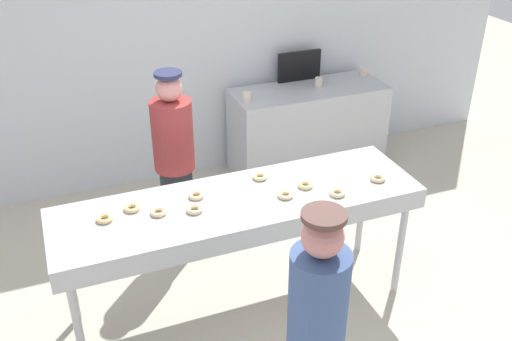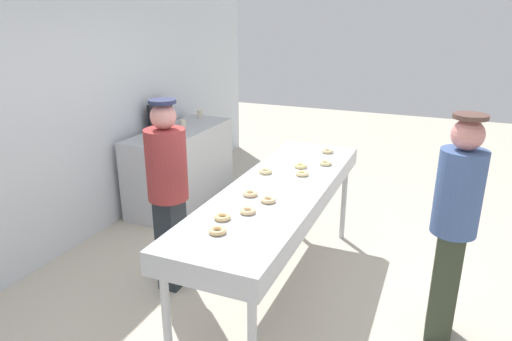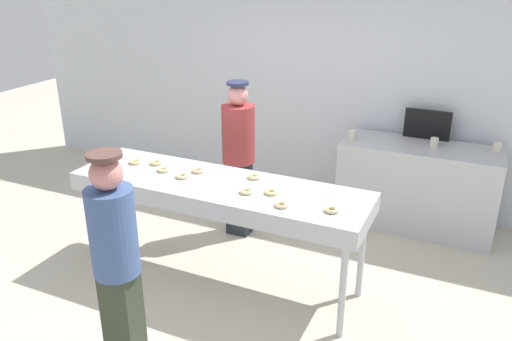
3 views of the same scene
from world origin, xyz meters
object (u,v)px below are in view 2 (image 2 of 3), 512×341
plain_donut_1 (268,200)px  plain_donut_3 (265,171)px  worker_baker (168,186)px  plain_donut_6 (302,174)px  fryer_conveyor (278,195)px  customer_waiting (454,221)px  prep_counter (182,166)px  plain_donut_0 (222,217)px  plain_donut_4 (328,151)px  paper_cup_1 (150,141)px  paper_cup_2 (183,123)px  plain_donut_2 (325,163)px  paper_cup_0 (200,114)px  plain_donut_9 (248,211)px  plain_donut_7 (250,194)px  plain_donut_5 (301,166)px  plain_donut_8 (217,231)px  menu_display (160,115)px

plain_donut_1 → plain_donut_3: size_ratio=1.00×
worker_baker → plain_donut_6: bearing=124.9°
fryer_conveyor → worker_baker: worker_baker is taller
customer_waiting → prep_counter: size_ratio=1.03×
plain_donut_0 → plain_donut_6: same height
plain_donut_4 → paper_cup_1: bearing=100.1°
plain_donut_1 → paper_cup_2: paper_cup_2 is taller
plain_donut_2 → worker_baker: (-0.92, 1.10, -0.06)m
paper_cup_1 → paper_cup_2: 0.85m
plain_donut_2 → paper_cup_0: bearing=55.4°
plain_donut_1 → plain_donut_9: bearing=165.8°
fryer_conveyor → plain_donut_3: (0.24, 0.21, 0.10)m
plain_donut_0 → plain_donut_7: 0.46m
plain_donut_5 → worker_baker: bearing=129.6°
plain_donut_2 → prep_counter: plain_donut_2 is taller
plain_donut_6 → plain_donut_9: bearing=172.7°
plain_donut_6 → worker_baker: size_ratio=0.07×
plain_donut_9 → paper_cup_0: paper_cup_0 is taller
plain_donut_9 → prep_counter: size_ratio=0.07×
plain_donut_6 → paper_cup_0: bearing=47.9°
plain_donut_6 → paper_cup_2: (1.25, 1.95, -0.01)m
paper_cup_1 → plain_donut_1: bearing=-120.4°
plain_donut_8 → prep_counter: 3.00m
menu_display → prep_counter: bearing=-90.0°
plain_donut_0 → plain_donut_8: (-0.19, -0.06, 0.00)m
plain_donut_4 → plain_donut_8: same height
plain_donut_9 → menu_display: (2.02, 2.08, 0.10)m
plain_donut_4 → paper_cup_0: size_ratio=1.18×
paper_cup_2 → menu_display: 0.29m
plain_donut_6 → paper_cup_1: 1.89m
paper_cup_0 → plain_donut_1: bearing=-141.5°
customer_waiting → menu_display: size_ratio=3.47×
plain_donut_6 → plain_donut_0: bearing=167.6°
plain_donut_3 → paper_cup_1: (0.47, 1.54, -0.01)m
plain_donut_1 → customer_waiting: size_ratio=0.07×
plain_donut_8 → prep_counter: bearing=36.6°
plain_donut_8 → customer_waiting: customer_waiting is taller
plain_donut_0 → paper_cup_2: bearing=36.8°
plain_donut_3 → prep_counter: 2.08m
plain_donut_3 → customer_waiting: customer_waiting is taller
fryer_conveyor → plain_donut_5: plain_donut_5 is taller
prep_counter → paper_cup_2: paper_cup_2 is taller
paper_cup_2 → plain_donut_4: bearing=-104.4°
plain_donut_4 → menu_display: bearing=80.0°
plain_donut_9 → prep_counter: (2.02, 1.81, -0.53)m
plain_donut_4 → plain_donut_5: size_ratio=1.00×
plain_donut_1 → customer_waiting: customer_waiting is taller
fryer_conveyor → paper_cup_0: paper_cup_0 is taller
plain_donut_8 → worker_baker: size_ratio=0.07×
plain_donut_9 → worker_baker: size_ratio=0.07×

